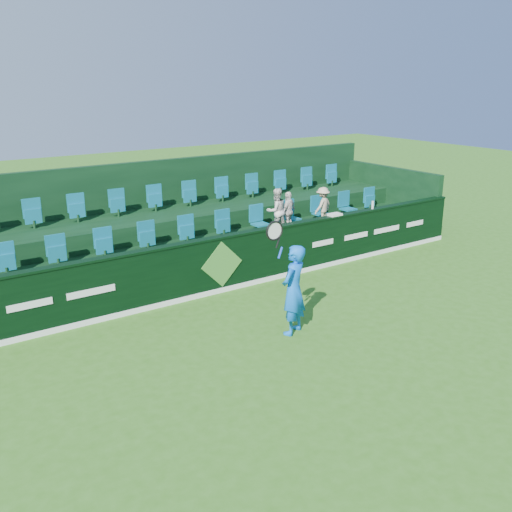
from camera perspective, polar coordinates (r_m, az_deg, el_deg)
ground at (r=10.64m, az=7.82°, el=-9.89°), size 60.00×60.00×0.00m
sponsor_hoarding at (r=13.34m, az=-3.66°, el=-0.82°), size 16.00×0.25×1.35m
stand_tier_front at (r=14.34m, az=-5.94°, el=-0.71°), size 16.00×2.00×0.80m
stand_tier_back at (r=15.89m, az=-9.30°, el=1.92°), size 16.00×1.80×1.30m
stand_rear at (r=16.14m, az=-10.09°, el=4.20°), size 16.00×4.10×2.60m
seat_row_front at (r=14.47m, az=-6.79°, el=2.33°), size 13.50×0.50×0.60m
seat_row_back at (r=15.93m, az=-9.94°, el=5.45°), size 13.50×0.50×0.60m
tennis_player at (r=11.11m, az=3.74°, el=-3.34°), size 1.18×0.67×2.44m
spectator_left at (r=15.38m, az=2.04°, el=4.54°), size 0.62×0.50×1.22m
spectator_middle at (r=15.64m, az=3.27°, el=4.50°), size 0.69×0.50×1.09m
spectator_right at (r=16.41m, az=6.68°, el=5.01°), size 0.78×0.58×1.07m
towel at (r=15.23m, az=7.88°, el=4.13°), size 0.36×0.24×0.05m
drinks_bottle at (r=16.18m, az=11.59°, el=5.03°), size 0.07×0.07×0.22m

